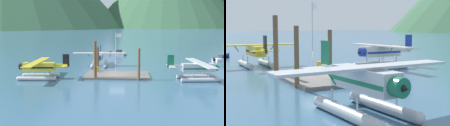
# 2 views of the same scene
# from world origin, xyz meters

# --- Properties ---
(ground_plane) EXTENTS (1200.00, 1200.00, 0.00)m
(ground_plane) POSITION_xyz_m (0.00, 0.00, 0.00)
(ground_plane) COLOR #38607F
(dock_platform) EXTENTS (10.31, 6.30, 0.30)m
(dock_platform) POSITION_xyz_m (0.00, 0.00, 0.15)
(dock_platform) COLOR #66605B
(dock_platform) RESTS_ON ground
(piling_near_left) EXTENTS (0.47, 0.47, 5.85)m
(piling_near_left) POSITION_xyz_m (-3.23, -2.85, 2.93)
(piling_near_left) COLOR brown
(piling_near_left) RESTS_ON ground
(piling_near_right) EXTENTS (0.38, 0.38, 4.82)m
(piling_near_right) POSITION_xyz_m (3.34, -3.10, 2.41)
(piling_near_right) COLOR brown
(piling_near_right) RESTS_ON ground
(piling_far_left) EXTENTS (0.45, 0.45, 4.48)m
(piling_far_left) POSITION_xyz_m (-3.47, 3.05, 2.24)
(piling_far_left) COLOR brown
(piling_far_left) RESTS_ON ground
(flagpole) EXTENTS (0.95, 0.10, 6.72)m
(flagpole) POSITION_xyz_m (-0.11, -0.28, 4.43)
(flagpole) COLOR silver
(flagpole) RESTS_ON dock_platform
(fuel_drum) EXTENTS (0.62, 0.62, 0.88)m
(fuel_drum) POSITION_xyz_m (-3.47, 1.84, 0.74)
(fuel_drum) COLOR gold
(fuel_drum) RESTS_ON dock_platform
(seaplane_cream_bow_left) EXTENTS (10.44, 7.98, 3.84)m
(seaplane_cream_bow_left) POSITION_xyz_m (-3.88, 9.92, 1.58)
(seaplane_cream_bow_left) COLOR #B7BABF
(seaplane_cream_bow_left) RESTS_ON ground
(seaplane_yellow_port_aft) EXTENTS (7.98, 10.44, 3.84)m
(seaplane_yellow_port_aft) POSITION_xyz_m (-11.86, -2.89, 1.58)
(seaplane_yellow_port_aft) COLOR #B7BABF
(seaplane_yellow_port_aft) RESTS_ON ground
(seaplane_silver_stbd_aft) EXTENTS (7.97, 10.47, 3.84)m
(seaplane_silver_stbd_aft) POSITION_xyz_m (12.22, -2.53, 1.58)
(seaplane_silver_stbd_aft) COLOR #B7BABF
(seaplane_silver_stbd_aft) RESTS_ON ground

